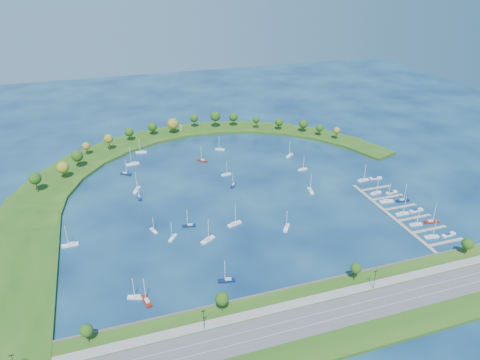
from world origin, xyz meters
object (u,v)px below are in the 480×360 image
object	(u,v)px
moored_boat_21	(141,152)
moored_boat_2	(139,197)
moored_boat_9	(311,190)
docked_boat_0	(432,236)
harbor_tower	(181,128)
moored_boat_16	(147,300)
moored_boat_12	(227,280)
moored_boat_15	(126,173)
moored_boat_18	(202,160)
docked_boat_9	(392,192)
moored_boat_4	(173,237)
moored_boat_19	(302,169)
moored_boat_7	(136,297)
moored_boat_0	(226,174)
moored_boat_10	(220,149)
docked_boat_7	(403,200)
moored_boat_3	(290,155)
moored_boat_20	(137,190)
moored_boat_14	(153,230)
moored_boat_1	(133,164)
moored_boat_17	(189,225)
docked_boat_5	(416,210)
docked_boat_6	(386,201)
docked_boat_3	(431,221)
moored_boat_6	(287,227)
moored_boat_11	(70,244)
docked_boat_4	(402,213)
moored_boat_8	(234,224)
docked_boat_11	(375,178)
docked_boat_2	(416,224)
docked_boat_1	(449,235)
docked_boat_10	(363,180)
moored_boat_5	(233,185)
docked_boat_8	(376,193)
moored_boat_13	(208,239)

from	to	relation	value
moored_boat_21	moored_boat_2	bearing A→B (deg)	92.08
moored_boat_9	docked_boat_0	world-z (taller)	moored_boat_9
harbor_tower	moored_boat_16	xyz separation A→B (m)	(-57.59, -207.77, -3.34)
moored_boat_12	moored_boat_15	xyz separation A→B (m)	(-34.89, 133.31, -0.00)
moored_boat_18	docked_boat_9	xyz separation A→B (m)	(105.85, -88.27, -0.29)
moored_boat_4	docked_boat_0	bearing A→B (deg)	107.08
moored_boat_4	moored_boat_19	bearing A→B (deg)	153.52
moored_boat_2	docked_boat_9	world-z (taller)	moored_boat_2
moored_boat_7	moored_boat_19	size ratio (longest dim) A/B	1.07
moored_boat_0	moored_boat_7	distance (m)	131.88
moored_boat_10	docked_boat_7	xyz separation A→B (m)	(86.99, -116.77, 0.03)
moored_boat_3	moored_boat_20	world-z (taller)	moored_boat_20
moored_boat_4	moored_boat_7	world-z (taller)	moored_boat_7
moored_boat_2	moored_boat_21	bearing A→B (deg)	169.15
docked_boat_7	moored_boat_14	bearing A→B (deg)	179.57
moored_boat_1	moored_boat_17	world-z (taller)	moored_boat_1
docked_boat_5	docked_boat_6	distance (m)	18.45
docked_boat_3	moored_boat_6	bearing A→B (deg)	175.58
moored_boat_0	moored_boat_20	bearing A→B (deg)	174.44
moored_boat_11	docked_boat_4	xyz separation A→B (m)	(188.84, -28.51, -0.01)
moored_boat_6	moored_boat_8	distance (m)	30.02
docked_boat_11	docked_boat_2	bearing A→B (deg)	-93.04
docked_boat_1	docked_boat_5	world-z (taller)	docked_boat_5
moored_boat_7	docked_boat_10	bearing A→B (deg)	-136.92
moored_boat_5	docked_boat_5	xyz separation A→B (m)	(95.74, -66.43, -0.17)
docked_boat_2	docked_boat_7	xyz separation A→B (m)	(10.49, 26.07, 0.03)
moored_boat_1	moored_boat_6	bearing A→B (deg)	114.12
moored_boat_12	moored_boat_21	size ratio (longest dim) A/B	0.96
docked_boat_4	docked_boat_11	size ratio (longest dim) A/B	1.36
moored_boat_20	docked_boat_10	world-z (taller)	moored_boat_20
moored_boat_2	docked_boat_6	world-z (taller)	docked_boat_6
moored_boat_0	docked_boat_7	world-z (taller)	docked_boat_7
moored_boat_12	docked_boat_4	bearing A→B (deg)	-157.03
moored_boat_0	moored_boat_19	bearing A→B (deg)	-18.95
moored_boat_7	docked_boat_2	bearing A→B (deg)	-156.26
docked_boat_6	docked_boat_8	xyz separation A→B (m)	(0.01, 11.67, -0.03)
moored_boat_14	docked_boat_7	bearing A→B (deg)	64.67
docked_boat_11	moored_boat_21	bearing A→B (deg)	155.67
moored_boat_2	docked_boat_8	distance (m)	153.53
moored_boat_1	moored_boat_15	distance (m)	16.74
moored_boat_15	docked_boat_9	xyz separation A→B (m)	(162.99, -82.69, -0.28)
moored_boat_19	docked_boat_11	size ratio (longest dim) A/B	1.17
moored_boat_13	docked_boat_3	bearing A→B (deg)	-41.54
moored_boat_3	docked_boat_6	bearing A→B (deg)	67.44
moored_boat_14	docked_boat_4	world-z (taller)	docked_boat_4
docked_boat_5	docked_boat_9	xyz separation A→B (m)	(0.01, 24.53, -0.07)
moored_boat_10	docked_boat_7	distance (m)	145.61
moored_boat_20	moored_boat_3	bearing A→B (deg)	-56.02
moored_boat_13	moored_boat_18	xyz separation A→B (m)	(22.35, 103.48, -0.04)
moored_boat_0	moored_boat_11	bearing A→B (deg)	-160.91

